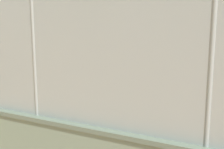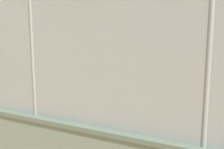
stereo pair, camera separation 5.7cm
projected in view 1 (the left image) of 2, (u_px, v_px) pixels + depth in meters
name	position (u px, v px, depth m)	size (l,w,h in m)	color
ground_plane	(179.00, 76.00, 18.12)	(260.00, 260.00, 0.00)	tan
fence_panel_on_wall	(35.00, 53.00, 5.19)	(30.30, 0.59, 2.31)	gray
player_near_wall_returning	(46.00, 74.00, 13.87)	(0.70, 1.17, 1.48)	navy
player_foreground_swinging	(207.00, 60.00, 18.46)	(0.75, 1.02, 1.58)	#591919
sports_ball	(12.00, 92.00, 13.52)	(0.23, 0.23, 0.23)	#3399D8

